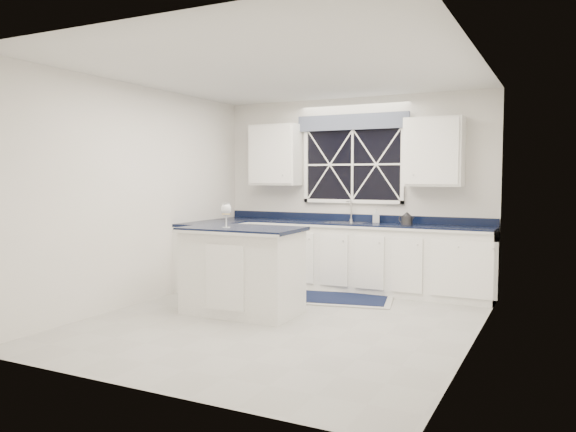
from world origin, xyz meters
The scene contains 13 objects.
ground centered at (0.00, 0.00, 0.00)m, with size 4.50×4.50×0.00m, color #A5A5A0.
back_wall centered at (0.00, 2.25, 1.35)m, with size 4.00×0.10×2.70m, color white.
base_cabinets centered at (-0.33, 1.78, 0.45)m, with size 3.99×1.60×0.90m.
countertop centered at (0.00, 1.95, 0.92)m, with size 3.98×0.64×0.04m, color black.
dishwasher centered at (-1.10, 1.95, 0.41)m, with size 0.60×0.58×0.82m, color black.
window centered at (0.00, 2.20, 1.83)m, with size 1.65×0.09×1.26m.
upper_cabinets centered at (0.00, 2.08, 1.90)m, with size 3.10×0.34×0.90m.
faucet centered at (0.00, 2.14, 1.10)m, with size 0.05×0.20×0.30m.
island centered at (-0.57, 0.11, 0.50)m, with size 1.35×0.83×1.00m.
rug centered at (0.14, 1.28, 0.01)m, with size 1.56×1.14×0.02m.
kettle centered at (0.86, 1.94, 1.02)m, with size 0.23×0.19×0.17m.
wine_glass centered at (-0.70, -0.03, 1.20)m, with size 0.12×0.12×0.28m.
soap_bottle centered at (0.39, 2.11, 1.04)m, with size 0.09×0.09×0.20m, color silver.
Camera 1 is at (2.76, -5.39, 1.58)m, focal length 35.00 mm.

